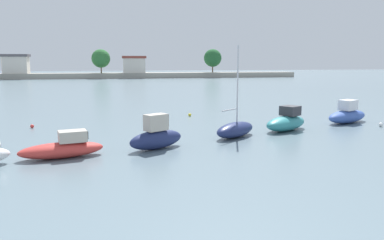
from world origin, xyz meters
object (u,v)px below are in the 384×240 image
object	(u,v)px
moored_boat_4	(156,137)
moored_boat_5	(235,129)
mooring_buoy_3	(32,126)
moored_boat_6	(286,122)
moored_boat_7	(347,115)
moored_boat_3	(63,148)
mooring_buoy_4	(381,125)
mooring_buoy_2	(190,115)

from	to	relation	value
moored_boat_4	moored_boat_5	distance (m)	5.91
mooring_buoy_3	moored_boat_6	bearing A→B (deg)	-14.28
moored_boat_6	moored_boat_7	xyz separation A→B (m)	(6.32, 2.20, 0.01)
moored_boat_3	mooring_buoy_4	bearing A→B (deg)	-0.47
mooring_buoy_4	moored_boat_6	bearing A→B (deg)	-179.90
moored_boat_3	mooring_buoy_2	distance (m)	16.13
mooring_buoy_4	moored_boat_7	bearing A→B (deg)	122.90
moored_boat_6	moored_boat_7	size ratio (longest dim) A/B	0.92
mooring_buoy_4	mooring_buoy_2	bearing A→B (deg)	147.90
moored_boat_3	mooring_buoy_3	bearing A→B (deg)	97.07
moored_boat_3	mooring_buoy_3	distance (m)	10.18
mooring_buoy_2	mooring_buoy_4	distance (m)	15.58
moored_boat_5	mooring_buoy_4	size ratio (longest dim) A/B	18.66
moored_boat_4	moored_boat_5	size ratio (longest dim) A/B	0.60
moored_boat_3	mooring_buoy_4	xyz separation A→B (m)	(22.41, 4.96, -0.34)
moored_boat_7	mooring_buoy_3	size ratio (longest dim) A/B	17.63
moored_boat_4	moored_boat_6	xyz separation A→B (m)	(9.76, 3.93, -0.08)
moored_boat_4	mooring_buoy_4	world-z (taller)	moored_boat_4
moored_boat_5	moored_boat_3	bearing A→B (deg)	158.19
moored_boat_6	mooring_buoy_4	world-z (taller)	moored_boat_6
mooring_buoy_4	mooring_buoy_3	bearing A→B (deg)	169.91
moored_boat_7	mooring_buoy_2	distance (m)	13.28
moored_boat_4	mooring_buoy_3	xyz separation A→B (m)	(-8.39, 8.55, -0.57)
mooring_buoy_3	mooring_buoy_4	bearing A→B (deg)	-10.09
moored_boat_4	moored_boat_5	xyz separation A→B (m)	(5.42, 2.34, -0.19)
moored_boat_3	moored_boat_5	world-z (taller)	moored_boat_5
mooring_buoy_4	moored_boat_5	bearing A→B (deg)	-172.45
moored_boat_5	mooring_buoy_2	world-z (taller)	moored_boat_5
moored_boat_4	mooring_buoy_2	world-z (taller)	moored_boat_4
mooring_buoy_3	moored_boat_5	bearing A→B (deg)	-24.20
moored_boat_4	mooring_buoy_2	xyz separation A→B (m)	(4.30, 12.23, -0.57)
moored_boat_4	mooring_buoy_4	size ratio (longest dim) A/B	11.23
moored_boat_3	moored_boat_4	xyz separation A→B (m)	(4.91, 1.01, 0.21)
mooring_buoy_3	moored_boat_3	bearing A→B (deg)	-69.98
moored_boat_3	moored_boat_6	world-z (taller)	moored_boat_6
moored_boat_5	mooring_buoy_2	distance (m)	9.95
moored_boat_6	mooring_buoy_2	world-z (taller)	moored_boat_6
moored_boat_4	mooring_buoy_3	world-z (taller)	moored_boat_4
moored_boat_6	mooring_buoy_2	size ratio (longest dim) A/B	15.55
moored_boat_7	mooring_buoy_3	xyz separation A→B (m)	(-24.47, 2.42, -0.50)
moored_boat_6	mooring_buoy_3	size ratio (longest dim) A/B	16.21
moored_boat_7	mooring_buoy_4	xyz separation A→B (m)	(1.42, -2.19, -0.48)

